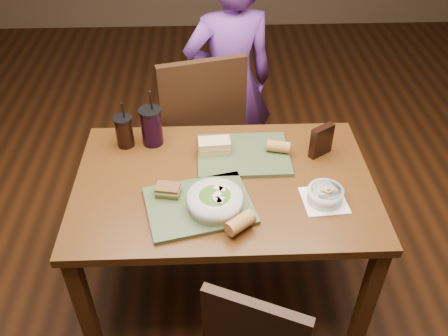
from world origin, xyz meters
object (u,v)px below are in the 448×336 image
(baguette_far, at_px, (278,147))
(sandwich_near, at_px, (168,190))
(baguette_near, at_px, (240,223))
(cup_cola, at_px, (124,131))
(diner, at_px, (230,84))
(soup_bowl, at_px, (325,195))
(cup_berry, at_px, (151,126))
(sandwich_far, at_px, (214,145))
(chip_bag, at_px, (321,141))
(tray_far, at_px, (243,155))
(dining_table, at_px, (224,196))
(tray_near, at_px, (199,205))
(chair_far, at_px, (204,128))
(salad_bowl, at_px, (215,200))

(baguette_far, bearing_deg, sandwich_near, -150.57)
(baguette_near, relative_size, cup_cola, 0.50)
(diner, height_order, soup_bowl, diner)
(cup_berry, bearing_deg, baguette_near, -57.52)
(sandwich_near, xyz_separation_m, baguette_near, (0.28, -0.20, 0.01))
(sandwich_far, bearing_deg, chip_bag, -2.47)
(baguette_near, relative_size, baguette_far, 1.10)
(tray_far, distance_m, sandwich_far, 0.14)
(dining_table, bearing_deg, sandwich_far, 100.97)
(soup_bowl, bearing_deg, sandwich_near, 176.11)
(tray_far, bearing_deg, dining_table, -119.69)
(baguette_far, height_order, cup_berry, cup_berry)
(soup_bowl, distance_m, sandwich_near, 0.65)
(tray_far, bearing_deg, soup_bowl, -44.90)
(dining_table, distance_m, chip_bag, 0.51)
(dining_table, height_order, baguette_near, baguette_near)
(tray_near, distance_m, sandwich_near, 0.15)
(sandwich_near, height_order, baguette_near, baguette_near)
(dining_table, relative_size, tray_near, 3.10)
(chair_far, height_order, sandwich_near, chair_far)
(baguette_far, relative_size, cup_berry, 0.37)
(dining_table, distance_m, tray_far, 0.22)
(tray_far, distance_m, salad_bowl, 0.38)
(tray_near, height_order, chip_bag, chip_bag)
(sandwich_far, bearing_deg, sandwich_near, -123.87)
(tray_near, height_order, tray_far, same)
(diner, height_order, baguette_near, diner)
(chip_bag, bearing_deg, cup_cola, 139.69)
(sandwich_near, relative_size, sandwich_far, 0.71)
(sandwich_near, distance_m, chip_bag, 0.74)
(chair_far, height_order, cup_berry, chair_far)
(sandwich_near, bearing_deg, tray_near, -26.00)
(salad_bowl, bearing_deg, baguette_far, 50.29)
(baguette_near, bearing_deg, salad_bowl, 127.78)
(tray_far, xyz_separation_m, baguette_near, (-0.05, -0.47, 0.04))
(soup_bowl, relative_size, sandwich_far, 1.27)
(chair_far, xyz_separation_m, chip_bag, (0.54, -0.48, 0.24))
(baguette_near, bearing_deg, tray_far, 84.38)
(salad_bowl, bearing_deg, tray_near, 161.16)
(cup_cola, height_order, cup_berry, cup_berry)
(sandwich_near, bearing_deg, chip_bag, 21.66)
(tray_near, relative_size, baguette_near, 3.57)
(sandwich_far, xyz_separation_m, baguette_near, (0.09, -0.50, 0.00))
(salad_bowl, xyz_separation_m, sandwich_near, (-0.19, 0.08, -0.01))
(tray_near, bearing_deg, chip_bag, 30.90)
(tray_far, relative_size, baguette_far, 3.92)
(salad_bowl, height_order, cup_cola, cup_cola)
(tray_far, relative_size, cup_cola, 1.77)
(sandwich_far, height_order, cup_cola, cup_cola)
(diner, relative_size, salad_bowl, 6.59)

